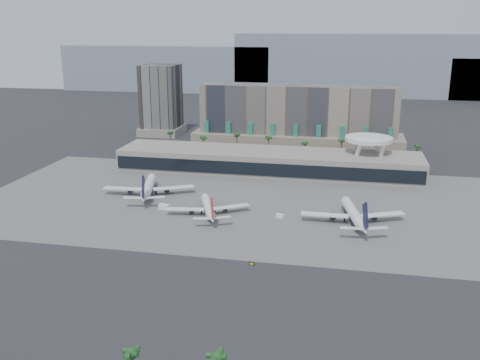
% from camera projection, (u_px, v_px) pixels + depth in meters
% --- Properties ---
extents(ground, '(900.00, 900.00, 0.00)m').
position_uv_depth(ground, '(224.00, 248.00, 201.33)').
color(ground, '#232326').
rests_on(ground, ground).
extents(apron_pad, '(260.00, 130.00, 0.06)m').
position_uv_depth(apron_pad, '(251.00, 202.00, 253.03)').
color(apron_pad, '#5B5B59').
rests_on(apron_pad, ground).
extents(mountain_ridge, '(680.00, 60.00, 70.00)m').
position_uv_depth(mountain_ridge, '(337.00, 69.00, 629.48)').
color(mountain_ridge, gray).
rests_on(mountain_ridge, ground).
extents(hotel, '(140.00, 30.00, 42.00)m').
position_uv_depth(hotel, '(297.00, 123.00, 358.67)').
color(hotel, gray).
rests_on(hotel, ground).
extents(office_tower, '(30.00, 30.00, 52.00)m').
position_uv_depth(office_tower, '(161.00, 104.00, 401.04)').
color(office_tower, black).
rests_on(office_tower, ground).
extents(terminal, '(170.00, 32.50, 14.50)m').
position_uv_depth(terminal, '(268.00, 160.00, 302.77)').
color(terminal, gray).
rests_on(terminal, ground).
extents(saucer_structure, '(26.00, 26.00, 21.89)m').
position_uv_depth(saucer_structure, '(369.00, 142.00, 294.69)').
color(saucer_structure, white).
rests_on(saucer_structure, ground).
extents(palm_row, '(157.80, 2.80, 13.10)m').
position_uv_depth(palm_row, '(288.00, 141.00, 333.37)').
color(palm_row, brown).
rests_on(palm_row, ground).
extents(airliner_left, '(43.68, 45.32, 15.97)m').
position_uv_depth(airliner_left, '(148.00, 187.00, 261.74)').
color(airliner_left, white).
rests_on(airliner_left, ground).
extents(airliner_centre, '(35.70, 36.86, 13.34)m').
position_uv_depth(airliner_centre, '(208.00, 207.00, 235.44)').
color(airliner_centre, white).
rests_on(airliner_centre, ground).
extents(airliner_right, '(43.67, 45.41, 15.86)m').
position_uv_depth(airliner_right, '(354.00, 214.00, 225.46)').
color(airliner_right, white).
rests_on(airliner_right, ground).
extents(service_vehicle_a, '(5.40, 3.57, 2.42)m').
position_uv_depth(service_vehicle_a, '(164.00, 207.00, 242.36)').
color(service_vehicle_a, white).
rests_on(service_vehicle_a, ground).
extents(service_vehicle_b, '(3.73, 2.82, 1.70)m').
position_uv_depth(service_vehicle_b, '(280.00, 216.00, 231.88)').
color(service_vehicle_b, white).
rests_on(service_vehicle_b, ground).
extents(taxiway_sign, '(2.16, 0.97, 0.99)m').
position_uv_depth(taxiway_sign, '(252.00, 264.00, 186.82)').
color(taxiway_sign, black).
rests_on(taxiway_sign, ground).
extents(near_palm_a, '(6.00, 6.00, 11.10)m').
position_uv_depth(near_palm_a, '(132.00, 359.00, 120.95)').
color(near_palm_a, brown).
rests_on(near_palm_a, ground).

